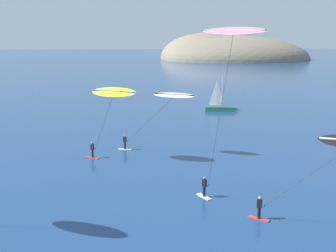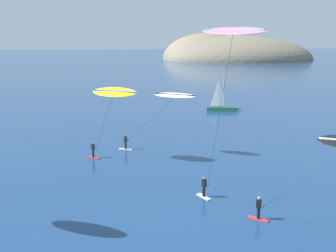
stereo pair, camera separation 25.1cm
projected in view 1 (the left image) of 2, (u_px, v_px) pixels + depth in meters
headland_island at (225, 59)px, 195.21m from camera, size 67.43×53.95×23.90m
sailboat_near at (222, 107)px, 69.28m from camera, size 5.97×2.19×5.70m
kitesurfer_pink at (231, 47)px, 29.44m from camera, size 4.43×4.84×13.25m
kitesurfer_white at (169, 101)px, 43.73m from camera, size 8.28×4.47×6.69m
kitesurfer_yellow at (112, 97)px, 41.35m from camera, size 5.64×3.56×7.51m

